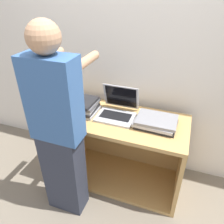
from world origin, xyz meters
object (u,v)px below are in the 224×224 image
laptop_stack_left (79,105)px  laptop_open (117,110)px  laptop_stack_right (156,122)px  person (59,132)px

laptop_stack_left → laptop_open: bearing=8.0°
laptop_stack_left → laptop_stack_right: 0.77m
laptop_stack_right → person: size_ratio=0.22×
laptop_stack_left → person: person is taller
laptop_stack_left → laptop_stack_right: size_ratio=1.00×
person → laptop_open: bearing=59.8°
laptop_open → laptop_stack_left: (-0.39, -0.05, 0.01)m
laptop_stack_left → laptop_stack_right: laptop_stack_left is taller
laptop_stack_right → laptop_stack_left: bearing=179.9°
laptop_stack_left → person: size_ratio=0.22×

